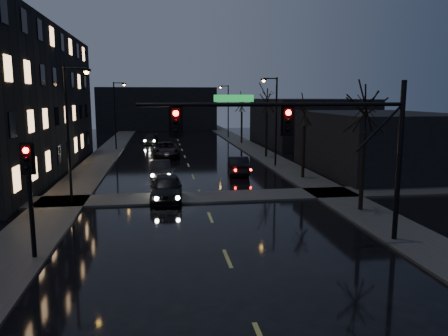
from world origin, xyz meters
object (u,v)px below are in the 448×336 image
object	(u,v)px
oncoming_car_c	(166,149)
oncoming_car_d	(150,139)
lead_car	(238,165)
oncoming_car_a	(166,188)
oncoming_car_b	(161,170)

from	to	relation	value
oncoming_car_c	oncoming_car_d	distance (m)	13.31
oncoming_car_d	lead_car	size ratio (longest dim) A/B	0.99
oncoming_car_d	oncoming_car_a	bearing A→B (deg)	-79.22
oncoming_car_b	oncoming_car_c	world-z (taller)	oncoming_car_c
oncoming_car_a	oncoming_car_c	xyz separation A→B (m)	(0.25, 19.83, 0.00)
oncoming_car_a	oncoming_car_d	size ratio (longest dim) A/B	1.05
oncoming_car_a	lead_car	xyz separation A→B (m)	(5.97, 8.49, -0.05)
oncoming_car_b	oncoming_car_d	size ratio (longest dim) A/B	0.96
oncoming_car_a	lead_car	bearing A→B (deg)	57.55
oncoming_car_c	lead_car	size ratio (longest dim) A/B	1.27
lead_car	oncoming_car_c	bearing A→B (deg)	-57.33
oncoming_car_d	lead_car	world-z (taller)	lead_car
lead_car	oncoming_car_d	bearing A→B (deg)	-66.68
oncoming_car_d	lead_car	distance (m)	25.68
oncoming_car_b	oncoming_car_d	distance (m)	25.59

